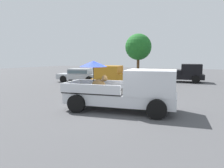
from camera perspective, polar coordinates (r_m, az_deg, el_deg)
ground_plane at (r=9.79m, az=2.26°, el=-7.15°), size 80.00×80.00×0.00m
pickup_truck_main at (r=9.50m, az=4.70°, el=-1.57°), size 5.33×3.08×2.28m
pickup_truck_red at (r=22.14m, az=18.31°, el=2.83°), size 5.05×2.84×1.80m
pickup_truck_far at (r=16.16m, az=2.43°, el=1.70°), size 5.07×2.92×1.80m
parked_sedan_far at (r=21.33m, az=-8.85°, el=2.60°), size 4.62×2.86×1.33m
tree_by_lot at (r=24.87m, az=7.22°, el=10.01°), size 3.06×3.06×5.21m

